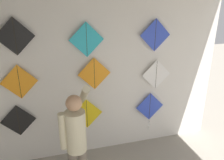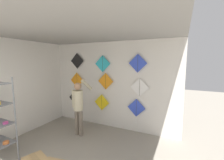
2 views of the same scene
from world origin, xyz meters
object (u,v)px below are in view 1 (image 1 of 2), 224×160
at_px(kite_4, 94,74).
at_px(kite_6, 15,37).
at_px(kite_3, 19,82).
at_px(kite_7, 87,40).
at_px(kite_5, 156,75).
at_px(kite_2, 150,108).
at_px(kite_8, 155,35).
at_px(kite_1, 87,114).
at_px(shopkeeper, 76,138).
at_px(kite_0, 18,121).

relative_size(kite_4, kite_6, 1.00).
relative_size(kite_3, kite_7, 1.00).
bearing_deg(kite_7, kite_5, 0.00).
height_order(kite_2, kite_8, kite_8).
bearing_deg(kite_1, kite_4, 0.00).
xyz_separation_m(kite_2, kite_6, (-2.18, 0.00, 1.45)).
xyz_separation_m(kite_5, kite_7, (-1.24, 0.00, 0.68)).
height_order(shopkeeper, kite_2, shopkeeper).
distance_m(kite_4, kite_5, 1.14).
bearing_deg(kite_6, kite_7, 0.00).
relative_size(kite_1, kite_2, 0.73).
xyz_separation_m(kite_3, kite_7, (1.06, 0.00, 0.60)).
bearing_deg(kite_7, kite_2, -0.05).
bearing_deg(kite_5, kite_8, 180.00).
distance_m(kite_3, kite_6, 0.69).
relative_size(kite_0, kite_7, 1.00).
bearing_deg(kite_2, kite_7, 179.95).
relative_size(kite_1, kite_4, 1.00).
bearing_deg(kite_1, kite_6, 180.00).
height_order(kite_4, kite_5, kite_4).
relative_size(kite_4, kite_5, 1.00).
distance_m(kite_3, kite_7, 1.22).
xyz_separation_m(kite_3, kite_4, (1.17, 0.00, 0.03)).
height_order(kite_3, kite_4, kite_4).
bearing_deg(kite_6, kite_3, 180.00).
distance_m(kite_0, kite_8, 2.66).
xyz_separation_m(shopkeeper, kite_0, (-0.84, 0.87, -0.10)).
relative_size(kite_2, kite_5, 1.38).
xyz_separation_m(kite_3, kite_6, (0.04, 0.00, 0.69)).
bearing_deg(kite_3, shopkeeper, -49.97).
bearing_deg(kite_3, kite_1, 0.00).
relative_size(kite_3, kite_5, 1.00).
distance_m(kite_3, kite_4, 1.17).
xyz_separation_m(kite_0, kite_2, (2.32, -0.00, -0.10)).
distance_m(kite_0, kite_1, 1.12).
xyz_separation_m(kite_3, kite_8, (2.23, 0.00, 0.62)).
distance_m(shopkeeper, kite_6, 1.67).
distance_m(shopkeeper, kite_2, 1.73).
bearing_deg(kite_4, kite_7, 180.00).
xyz_separation_m(kite_2, kite_4, (-1.05, 0.00, 0.79)).
bearing_deg(shopkeeper, kite_7, 69.13).
xyz_separation_m(kite_4, kite_8, (1.06, 0.00, 0.59)).
distance_m(shopkeeper, kite_4, 1.14).
height_order(kite_5, kite_8, kite_8).
bearing_deg(kite_1, kite_3, 180.00).
distance_m(kite_2, kite_3, 2.34).
bearing_deg(kite_7, kite_8, 0.00).
bearing_deg(shopkeeper, kite_4, 63.20).
height_order(kite_1, kite_7, kite_7).
height_order(kite_0, kite_4, kite_4).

